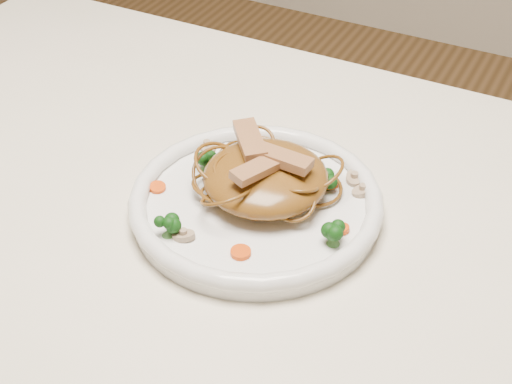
% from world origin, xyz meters
% --- Properties ---
extents(table, '(1.20, 0.80, 0.75)m').
position_xyz_m(table, '(0.00, 0.00, 0.65)').
color(table, '#EFE2CB').
rests_on(table, ground).
extents(plate, '(0.36, 0.36, 0.02)m').
position_xyz_m(plate, '(0.03, 0.03, 0.76)').
color(plate, white).
rests_on(plate, table).
extents(noodle_mound, '(0.14, 0.14, 0.04)m').
position_xyz_m(noodle_mound, '(0.03, 0.05, 0.79)').
color(noodle_mound, brown).
rests_on(noodle_mound, plate).
extents(chicken_a, '(0.07, 0.03, 0.01)m').
position_xyz_m(chicken_a, '(0.04, 0.05, 0.82)').
color(chicken_a, '#AC7651').
rests_on(chicken_a, noodle_mound).
extents(chicken_b, '(0.07, 0.08, 0.01)m').
position_xyz_m(chicken_b, '(0.00, 0.07, 0.82)').
color(chicken_b, '#AC7651').
rests_on(chicken_b, noodle_mound).
extents(chicken_c, '(0.04, 0.07, 0.01)m').
position_xyz_m(chicken_c, '(0.03, 0.03, 0.82)').
color(chicken_c, '#AC7651').
rests_on(chicken_c, noodle_mound).
extents(broccoli_0, '(0.03, 0.03, 0.03)m').
position_xyz_m(broccoli_0, '(0.08, 0.09, 0.78)').
color(broccoli_0, '#0E420D').
rests_on(broccoli_0, plate).
extents(broccoli_1, '(0.03, 0.03, 0.03)m').
position_xyz_m(broccoli_1, '(-0.05, 0.06, 0.78)').
color(broccoli_1, '#0E420D').
rests_on(broccoli_1, plate).
extents(broccoli_2, '(0.03, 0.03, 0.03)m').
position_xyz_m(broccoli_2, '(-0.03, -0.06, 0.78)').
color(broccoli_2, '#0E420D').
rests_on(broccoli_2, plate).
extents(broccoli_3, '(0.03, 0.03, 0.03)m').
position_xyz_m(broccoli_3, '(0.13, 0.01, 0.78)').
color(broccoli_3, '#0E420D').
rests_on(broccoli_3, plate).
extents(carrot_0, '(0.02, 0.02, 0.00)m').
position_xyz_m(carrot_0, '(0.08, 0.10, 0.77)').
color(carrot_0, '#EB4608').
rests_on(carrot_0, plate).
extents(carrot_1, '(0.02, 0.02, 0.00)m').
position_xyz_m(carrot_1, '(-0.08, 0.00, 0.77)').
color(carrot_1, '#EB4608').
rests_on(carrot_1, plate).
extents(carrot_2, '(0.02, 0.02, 0.00)m').
position_xyz_m(carrot_2, '(0.13, 0.03, 0.77)').
color(carrot_2, '#EB4608').
rests_on(carrot_2, plate).
extents(carrot_3, '(0.02, 0.02, 0.00)m').
position_xyz_m(carrot_3, '(-0.03, 0.13, 0.77)').
color(carrot_3, '#EB4608').
rests_on(carrot_3, plate).
extents(carrot_4, '(0.02, 0.02, 0.00)m').
position_xyz_m(carrot_4, '(0.05, -0.05, 0.77)').
color(carrot_4, '#EB4608').
rests_on(carrot_4, plate).
extents(mushroom_0, '(0.03, 0.03, 0.01)m').
position_xyz_m(mushroom_0, '(-0.01, -0.05, 0.77)').
color(mushroom_0, tan).
rests_on(mushroom_0, plate).
extents(mushroom_1, '(0.04, 0.04, 0.01)m').
position_xyz_m(mushroom_1, '(0.12, 0.10, 0.77)').
color(mushroom_1, tan).
rests_on(mushroom_1, plate).
extents(mushroom_2, '(0.03, 0.03, 0.01)m').
position_xyz_m(mushroom_2, '(-0.07, 0.10, 0.77)').
color(mushroom_2, tan).
rests_on(mushroom_2, plate).
extents(mushroom_3, '(0.03, 0.03, 0.01)m').
position_xyz_m(mushroom_3, '(0.11, 0.12, 0.77)').
color(mushroom_3, tan).
rests_on(mushroom_3, plate).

